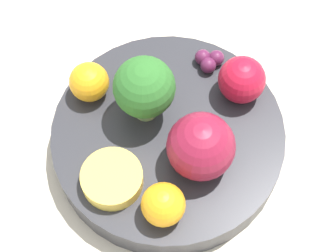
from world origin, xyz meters
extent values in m
plane|color=gray|center=(0.00, 0.00, 0.00)|extent=(6.00, 6.00, 0.00)
cube|color=beige|center=(0.00, 0.00, 0.01)|extent=(1.20, 1.20, 0.02)
cylinder|color=#2D2D33|center=(0.00, 0.00, 0.04)|extent=(0.22, 0.22, 0.03)
cylinder|color=#99C17A|center=(-0.02, -0.02, 0.07)|extent=(0.02, 0.02, 0.02)
sphere|color=#2D6B28|center=(-0.02, -0.02, 0.10)|extent=(0.06, 0.06, 0.06)
sphere|color=#B7142D|center=(-0.05, 0.07, 0.08)|extent=(0.04, 0.04, 0.04)
sphere|color=maroon|center=(0.03, 0.03, 0.08)|extent=(0.06, 0.06, 0.06)
sphere|color=orange|center=(-0.04, -0.08, 0.07)|extent=(0.04, 0.04, 0.04)
sphere|color=orange|center=(0.08, 0.00, 0.07)|extent=(0.04, 0.04, 0.04)
sphere|color=#5B1E42|center=(-0.07, 0.04, 0.06)|extent=(0.02, 0.02, 0.02)
sphere|color=#5B1E42|center=(-0.08, 0.04, 0.06)|extent=(0.02, 0.02, 0.02)
sphere|color=#5B1E42|center=(-0.08, 0.03, 0.06)|extent=(0.02, 0.02, 0.02)
cylinder|color=#F4CC4C|center=(0.05, -0.05, 0.06)|extent=(0.05, 0.05, 0.02)
camera|label=1|loc=(0.24, 0.01, 0.52)|focal=60.00mm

